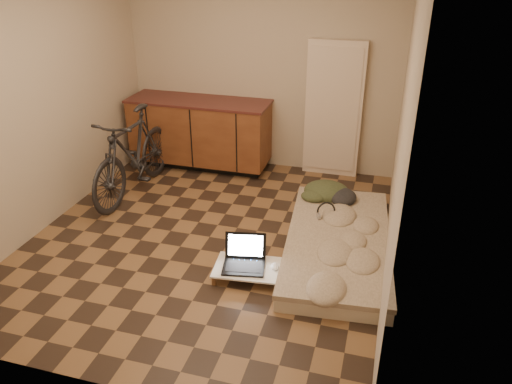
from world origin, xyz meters
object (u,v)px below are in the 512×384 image
(futon, at_px, (338,244))
(lap_desk, at_px, (249,268))
(bicycle, at_px, (132,150))
(laptop, at_px, (244,260))

(futon, height_order, lap_desk, futon)
(bicycle, distance_m, laptop, 2.16)
(bicycle, bearing_deg, laptop, -32.99)
(laptop, bearing_deg, futon, 27.73)
(lap_desk, bearing_deg, futon, 35.61)
(laptop, bearing_deg, bicycle, 133.86)
(futon, height_order, laptop, laptop)
(futon, relative_size, laptop, 4.94)
(lap_desk, bearing_deg, bicycle, 139.14)
(futon, xyz_separation_m, lap_desk, (-0.71, -0.63, 0.00))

